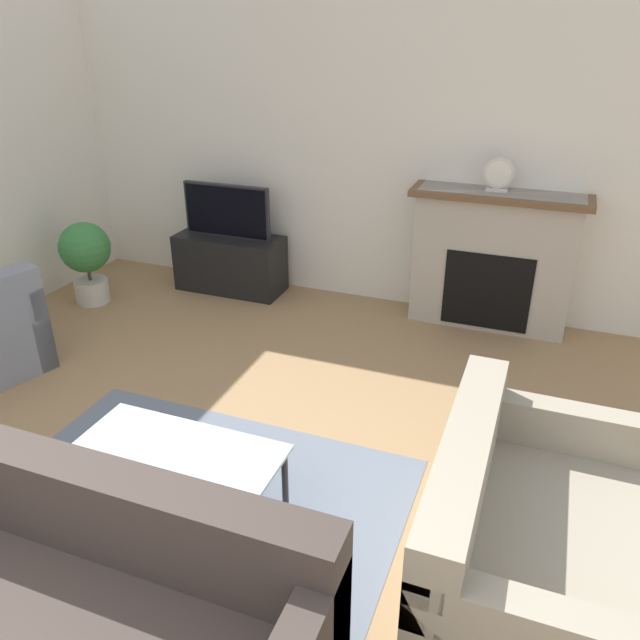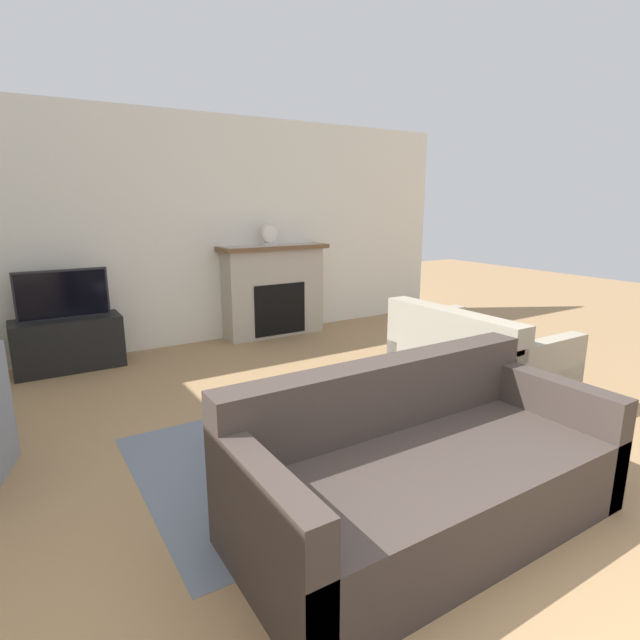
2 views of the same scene
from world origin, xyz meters
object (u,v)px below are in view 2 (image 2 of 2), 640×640
(couch_sectional, at_px, (422,472))
(mantel_clock, at_px, (270,234))
(tv, at_px, (63,294))
(couch_loveseat, at_px, (473,365))
(coffee_table, at_px, (314,401))

(couch_sectional, bearing_deg, mantel_clock, 74.68)
(tv, distance_m, couch_loveseat, 4.05)
(couch_sectional, distance_m, mantel_clock, 4.20)
(couch_loveseat, xyz_separation_m, coffee_table, (-1.73, -0.13, 0.08))
(couch_loveseat, relative_size, coffee_table, 1.30)
(mantel_clock, bearing_deg, couch_loveseat, -78.90)
(tv, xyz_separation_m, coffee_table, (1.22, -2.85, -0.42))
(tv, relative_size, mantel_clock, 3.25)
(couch_loveseat, relative_size, mantel_clock, 5.33)
(mantel_clock, bearing_deg, tv, -177.04)
(tv, relative_size, couch_sectional, 0.42)
(couch_sectional, relative_size, coffee_table, 1.90)
(couch_loveseat, height_order, mantel_clock, mantel_clock)
(couch_loveseat, distance_m, mantel_clock, 3.07)
(tv, distance_m, mantel_clock, 2.45)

